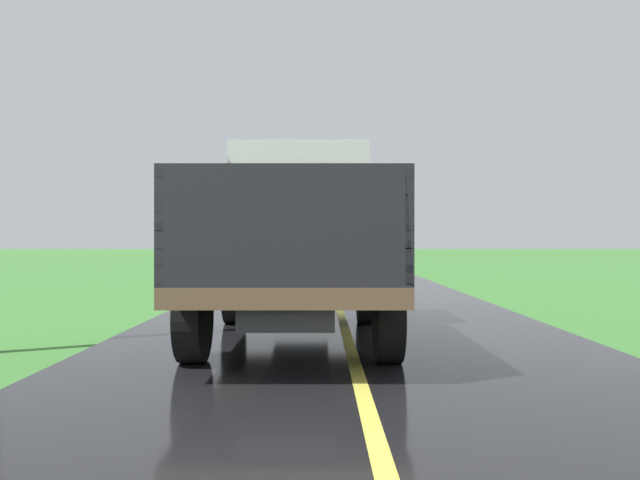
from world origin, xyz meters
TOP-DOWN VIEW (x-y plane):
  - banana_truck_near at (-0.69, 8.98)m, footprint 2.38×5.82m

SIDE VIEW (x-z plane):
  - banana_truck_near at x=-0.69m, z-range 0.06..2.86m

